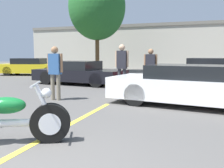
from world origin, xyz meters
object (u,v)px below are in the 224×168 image
Objects in this scene: parked_car_mid_right_row at (214,71)px; spectator_midground at (150,66)px; tree_background at (97,7)px; show_car_hood_open at (197,86)px; parked_car_mid_left_row at (79,73)px; parked_car_left_row at (31,67)px; spectator_by_show_car at (55,69)px; spectator_far_lot at (122,63)px.

parked_car_mid_right_row is 3.07× the size of spectator_midground.
tree_background is 14.67m from show_car_hood_open.
show_car_hood_open is at bearing -56.22° from spectator_midground.
tree_background is 9.55m from parked_car_mid_left_row.
parked_car_left_row is at bearing -125.80° from tree_background.
show_car_hood_open reaches higher than spectator_by_show_car.
tree_background reaches higher than parked_car_mid_left_row.
parked_car_left_row is at bearing 152.56° from spectator_midground.
tree_background is 10.91m from parked_car_mid_right_row.
spectator_by_show_car is at bearing -164.78° from show_car_hood_open.
parked_car_mid_left_row is 3.74m from spectator_midground.
tree_background reaches higher than parked_car_mid_right_row.
spectator_far_lot is at bearing -49.14° from parked_car_left_row.
spectator_far_lot is at bearing -147.15° from spectator_midground.
spectator_far_lot is (2.61, -1.62, 0.53)m from parked_car_mid_left_row.
show_car_hood_open is 4.11m from spectator_by_show_car.
spectator_midground is 1.16m from spectator_far_lot.
tree_background is at bearing 38.41° from parked_car_left_row.
show_car_hood_open is (7.72, -11.62, -4.55)m from tree_background.
show_car_hood_open is 3.00× the size of spectator_midground.
parked_car_mid_right_row is at bearing 30.79° from parked_car_mid_left_row.
spectator_far_lot reaches higher than spectator_midground.
parked_car_mid_left_row is 0.94× the size of parked_car_left_row.
spectator_midground is at bearing 52.83° from spectator_by_show_car.
tree_background reaches higher than show_car_hood_open.
parked_car_mid_left_row is (-5.31, 3.59, -0.03)m from show_car_hood_open.
parked_car_left_row is 10.25m from spectator_midground.
spectator_far_lot is at bearing 152.41° from show_car_hood_open.
show_car_hood_open is at bearing -86.67° from parked_car_mid_right_row.
parked_car_mid_left_row is 3.12m from spectator_far_lot.
spectator_far_lot is (-2.70, 1.97, 0.50)m from show_car_hood_open.
parked_car_mid_left_row is 0.89× the size of parked_car_mid_right_row.
parked_car_mid_right_row reaches higher than parked_car_left_row.
parked_car_mid_left_row is 4.28m from spectator_by_show_car.
spectator_by_show_car is (1.25, -4.07, 0.44)m from parked_car_mid_left_row.
spectator_midground is (5.98, -9.03, -4.15)m from tree_background.
spectator_far_lot is (-3.47, -4.49, 0.47)m from parked_car_mid_right_row.
spectator_by_show_car is (3.65, -12.10, -4.14)m from tree_background.
tree_background is at bearing 123.53° from spectator_midground.
parked_car_left_row is at bearing 151.47° from parked_car_mid_left_row.
spectator_midground is at bearing 32.85° from spectator_far_lot.
parked_car_mid_right_row is 3.04× the size of spectator_by_show_car.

